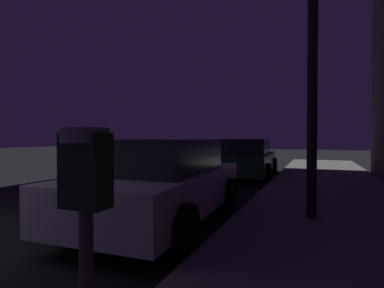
{
  "coord_description": "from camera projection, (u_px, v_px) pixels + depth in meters",
  "views": [
    {
      "loc": [
        5.28,
        -1.54,
        1.44
      ],
      "look_at": [
        4.14,
        1.18,
        1.39
      ],
      "focal_mm": 27.6,
      "sensor_mm": 36.0,
      "label": 1
    }
  ],
  "objects": [
    {
      "name": "parking_meter",
      "position": [
        86.0,
        209.0,
        1.18
      ],
      "size": [
        0.19,
        0.19,
        1.34
      ],
      "color": "#59595B",
      "rests_on": "sidewalk"
    },
    {
      "name": "car_white",
      "position": [
        162.0,
        181.0,
        5.04
      ],
      "size": [
        2.15,
        4.11,
        1.43
      ],
      "color": "silver",
      "rests_on": "ground"
    },
    {
      "name": "car_green",
      "position": [
        245.0,
        158.0,
        11.01
      ],
      "size": [
        2.26,
        4.69,
        1.43
      ],
      "color": "#19592D",
      "rests_on": "ground"
    },
    {
      "name": "street_lamp",
      "position": [
        313.0,
        4.0,
        4.77
      ],
      "size": [
        0.44,
        0.44,
        5.22
      ],
      "color": "black",
      "rests_on": "sidewalk"
    }
  ]
}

